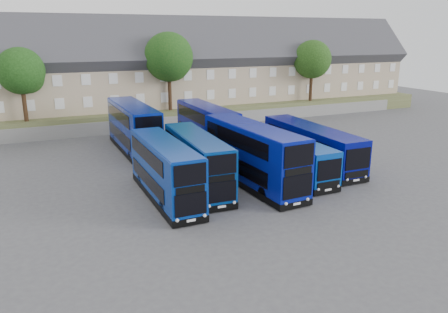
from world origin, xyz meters
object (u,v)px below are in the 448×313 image
at_px(tree_mid, 170,59).
at_px(tree_far, 318,55).
at_px(dd_front_left, 165,172).
at_px(tree_east, 313,61).
at_px(coach_east_a, 287,156).
at_px(dd_front_mid, 197,163).
at_px(tree_west, 22,73).

distance_m(tree_mid, tree_far, 26.80).
bearing_deg(dd_front_left, tree_far, 41.38).
xyz_separation_m(tree_east, tree_far, (6.00, 7.00, 0.34)).
bearing_deg(tree_east, tree_mid, 178.57).
xyz_separation_m(dd_front_left, coach_east_a, (10.56, 1.46, -0.48)).
height_order(tree_mid, tree_far, tree_mid).
xyz_separation_m(dd_front_mid, coach_east_a, (7.81, 0.32, -0.46)).
bearing_deg(dd_front_left, dd_front_mid, 22.49).
xyz_separation_m(dd_front_left, tree_far, (33.87, 29.92, 5.78)).
bearing_deg(tree_mid, tree_west, -178.21).
bearing_deg(tree_east, tree_west, -180.00).
relative_size(coach_east_a, tree_mid, 1.20).
relative_size(tree_west, tree_east, 0.94).
xyz_separation_m(dd_front_mid, tree_mid, (5.12, 22.28, 6.14)).
height_order(tree_west, tree_east, tree_east).
distance_m(dd_front_left, tree_east, 36.49).
height_order(dd_front_mid, tree_mid, tree_mid).
relative_size(tree_mid, tree_east, 1.12).
bearing_deg(coach_east_a, tree_west, 131.26).
distance_m(coach_east_a, tree_west, 29.00).
height_order(coach_east_a, tree_west, tree_west).
distance_m(tree_west, tree_far, 42.58).
height_order(dd_front_mid, tree_west, tree_west).
distance_m(tree_mid, tree_east, 20.02).
height_order(dd_front_mid, coach_east_a, dd_front_mid).
height_order(dd_front_left, tree_east, tree_east).
xyz_separation_m(coach_east_a, tree_far, (23.31, 28.46, 6.26)).
bearing_deg(dd_front_mid, tree_far, 45.67).
distance_m(dd_front_left, coach_east_a, 10.67).
distance_m(dd_front_left, tree_mid, 25.45).
bearing_deg(tree_far, coach_east_a, -129.32).
distance_m(dd_front_mid, tree_west, 24.88).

